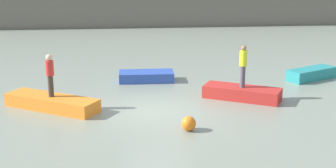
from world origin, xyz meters
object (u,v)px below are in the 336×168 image
object	(u,v)px
rowboat_red	(242,93)
rowboat_teal	(311,74)
person_hiviz_shirt	(243,64)
mooring_buoy	(189,124)
person_red_shirt	(50,73)
rowboat_orange	(52,103)
rowboat_blue	(146,76)

from	to	relation	value
rowboat_red	rowboat_teal	xyz separation A→B (m)	(4.23, 2.98, 0.01)
person_hiviz_shirt	mooring_buoy	xyz separation A→B (m)	(-2.81, -3.59, -1.28)
person_hiviz_shirt	person_red_shirt	bearing A→B (deg)	-175.63
rowboat_orange	person_hiviz_shirt	world-z (taller)	person_hiviz_shirt
rowboat_blue	person_red_shirt	bearing A→B (deg)	-133.97
rowboat_blue	person_hiviz_shirt	xyz separation A→B (m)	(3.93, -3.41, 1.31)
rowboat_orange	rowboat_teal	xyz separation A→B (m)	(12.20, 3.59, 0.01)
rowboat_red	mooring_buoy	distance (m)	4.56
person_red_shirt	mooring_buoy	bearing A→B (deg)	-30.06
rowboat_orange	person_red_shirt	world-z (taller)	person_red_shirt
rowboat_teal	mooring_buoy	size ratio (longest dim) A/B	4.98
person_hiviz_shirt	mooring_buoy	bearing A→B (deg)	-127.99
rowboat_blue	person_hiviz_shirt	size ratio (longest dim) A/B	1.46
rowboat_blue	rowboat_red	xyz separation A→B (m)	(3.93, -3.41, 0.03)
rowboat_teal	rowboat_blue	bearing A→B (deg)	150.13
rowboat_red	mooring_buoy	bearing A→B (deg)	-99.22
mooring_buoy	rowboat_teal	bearing A→B (deg)	43.02
rowboat_orange	mooring_buoy	bearing A→B (deg)	1.65
rowboat_blue	person_red_shirt	distance (m)	5.83
person_red_shirt	person_hiviz_shirt	distance (m)	7.99
mooring_buoy	rowboat_orange	bearing A→B (deg)	149.94
rowboat_teal	mooring_buoy	xyz separation A→B (m)	(-7.04, -6.57, -0.01)
rowboat_orange	rowboat_teal	bearing A→B (deg)	48.09
person_hiviz_shirt	rowboat_blue	bearing A→B (deg)	139.09
rowboat_teal	rowboat_red	bearing A→B (deg)	-171.75
rowboat_teal	person_hiviz_shirt	bearing A→B (deg)	-171.75
mooring_buoy	rowboat_blue	bearing A→B (deg)	99.14
person_hiviz_shirt	mooring_buoy	world-z (taller)	person_hiviz_shirt
mooring_buoy	person_hiviz_shirt	bearing A→B (deg)	52.01
rowboat_orange	person_hiviz_shirt	distance (m)	8.09
rowboat_orange	rowboat_red	xyz separation A→B (m)	(7.96, 0.61, 0.00)
rowboat_orange	rowboat_blue	xyz separation A→B (m)	(4.03, 4.02, -0.03)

